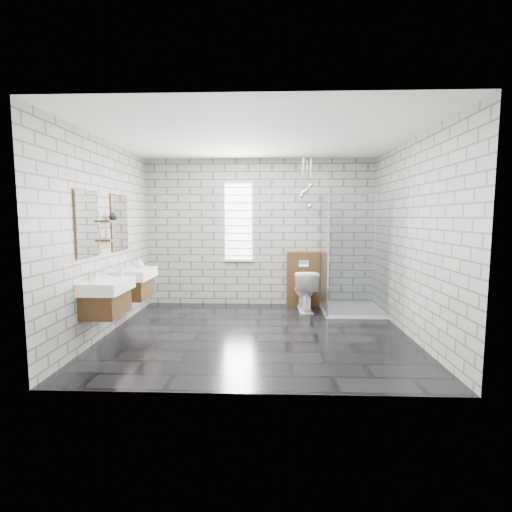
# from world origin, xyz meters

# --- Properties ---
(floor) EXTENTS (4.20, 3.60, 0.02)m
(floor) POSITION_xyz_m (0.00, 0.00, -0.01)
(floor) COLOR black
(floor) RESTS_ON ground
(ceiling) EXTENTS (4.20, 3.60, 0.02)m
(ceiling) POSITION_xyz_m (0.00, 0.00, 2.71)
(ceiling) COLOR white
(ceiling) RESTS_ON wall_back
(wall_back) EXTENTS (4.20, 0.02, 2.70)m
(wall_back) POSITION_xyz_m (0.00, 1.81, 1.35)
(wall_back) COLOR #9E9E99
(wall_back) RESTS_ON floor
(wall_front) EXTENTS (4.20, 0.02, 2.70)m
(wall_front) POSITION_xyz_m (0.00, -1.81, 1.35)
(wall_front) COLOR #9E9E99
(wall_front) RESTS_ON floor
(wall_left) EXTENTS (0.02, 3.60, 2.70)m
(wall_left) POSITION_xyz_m (-2.11, 0.00, 1.35)
(wall_left) COLOR #9E9E99
(wall_left) RESTS_ON floor
(wall_right) EXTENTS (0.02, 3.60, 2.70)m
(wall_right) POSITION_xyz_m (2.11, 0.00, 1.35)
(wall_right) COLOR #9E9E99
(wall_right) RESTS_ON floor
(vanity_left) EXTENTS (0.47, 0.70, 1.57)m
(vanity_left) POSITION_xyz_m (-1.91, -0.56, 0.76)
(vanity_left) COLOR #4B2F17
(vanity_left) RESTS_ON wall_left
(vanity_right) EXTENTS (0.47, 0.70, 1.57)m
(vanity_right) POSITION_xyz_m (-1.91, 0.43, 0.76)
(vanity_right) COLOR #4B2F17
(vanity_right) RESTS_ON wall_left
(shelf_lower) EXTENTS (0.14, 0.30, 0.03)m
(shelf_lower) POSITION_xyz_m (-2.03, -0.05, 1.32)
(shelf_lower) COLOR #4B2F17
(shelf_lower) RESTS_ON wall_left
(shelf_upper) EXTENTS (0.14, 0.30, 0.03)m
(shelf_upper) POSITION_xyz_m (-2.03, -0.05, 1.58)
(shelf_upper) COLOR #4B2F17
(shelf_upper) RESTS_ON wall_left
(window) EXTENTS (0.56, 0.05, 1.48)m
(window) POSITION_xyz_m (-0.40, 1.78, 1.55)
(window) COLOR white
(window) RESTS_ON wall_back
(cistern_panel) EXTENTS (0.60, 0.20, 1.00)m
(cistern_panel) POSITION_xyz_m (0.80, 1.70, 0.50)
(cistern_panel) COLOR #4B2F17
(cistern_panel) RESTS_ON floor
(flush_plate) EXTENTS (0.18, 0.01, 0.12)m
(flush_plate) POSITION_xyz_m (0.80, 1.60, 0.80)
(flush_plate) COLOR silver
(flush_plate) RESTS_ON cistern_panel
(shower_enclosure) EXTENTS (1.00, 1.00, 2.03)m
(shower_enclosure) POSITION_xyz_m (1.50, 1.18, 0.50)
(shower_enclosure) COLOR white
(shower_enclosure) RESTS_ON floor
(pendant_cluster) EXTENTS (0.23, 0.27, 0.92)m
(pendant_cluster) POSITION_xyz_m (0.81, 1.38, 2.04)
(pendant_cluster) COLOR silver
(pendant_cluster) RESTS_ON ceiling
(toilet) EXTENTS (0.42, 0.71, 0.71)m
(toilet) POSITION_xyz_m (0.80, 1.35, 0.36)
(toilet) COLOR white
(toilet) RESTS_ON floor
(soap_bottle_a) EXTENTS (0.10, 0.10, 0.18)m
(soap_bottle_a) POSITION_xyz_m (-1.84, -0.22, 0.94)
(soap_bottle_a) COLOR #B2B2B2
(soap_bottle_a) RESTS_ON vanity_left
(soap_bottle_b) EXTENTS (0.16, 0.16, 0.16)m
(soap_bottle_b) POSITION_xyz_m (-1.84, 0.53, 0.93)
(soap_bottle_b) COLOR #B2B2B2
(soap_bottle_b) RESTS_ON vanity_right
(soap_bottle_c) EXTENTS (0.09, 0.09, 0.18)m
(soap_bottle_c) POSITION_xyz_m (-2.02, -0.15, 1.42)
(soap_bottle_c) COLOR #B2B2B2
(soap_bottle_c) RESTS_ON shelf_lower
(vase) EXTENTS (0.12, 0.12, 0.12)m
(vase) POSITION_xyz_m (-2.02, 0.06, 1.65)
(vase) COLOR #B2B2B2
(vase) RESTS_ON shelf_upper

